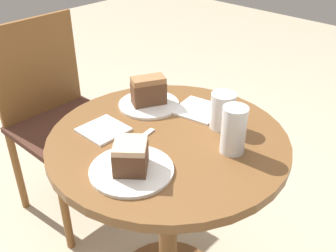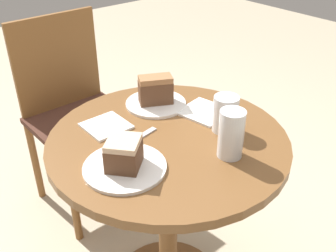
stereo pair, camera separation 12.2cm
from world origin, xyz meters
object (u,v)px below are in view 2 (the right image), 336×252
Objects in this scene: chair at (76,111)px; plate_far at (156,103)px; cake_slice_far at (156,90)px; glass_water at (231,137)px; glass_lemonade at (225,116)px; cake_slice_near at (124,153)px; plate_near at (125,167)px.

chair is 0.61m from plate_far.
plate_far is 1.64× the size of cake_slice_far.
plate_far is (0.05, -0.55, 0.25)m from chair.
glass_water is at bearing -89.45° from chair.
glass_water reaches higher than glass_lemonade.
cake_slice_far reaches higher than cake_slice_near.
plate_far is 1.82× the size of glass_lemonade.
glass_water is (-0.09, -0.11, 0.01)m from glass_lemonade.
plate_far is 0.06m from cake_slice_far.
cake_slice_far reaches higher than plate_far.
glass_water reaches higher than plate_far.
chair is 7.74× the size of glass_lemonade.
cake_slice_near is at bearing 152.47° from glass_water.
cake_slice_near is at bearing -141.29° from cake_slice_far.
cake_slice_near is (-0.25, -0.80, 0.29)m from chair.
glass_water is at bearing -27.53° from plate_near.
cake_slice_near is (0.00, 0.00, 0.05)m from plate_near.
cake_slice_near is 0.37m from glass_lemonade.
glass_water is (0.27, -0.14, 0.01)m from cake_slice_near.
plate_near is 0.37m from glass_lemonade.
glass_water is at bearing -94.36° from plate_far.
cake_slice_far is 0.29m from glass_lemonade.
glass_lemonade is at bearing -77.44° from cake_slice_far.
glass_lemonade reaches higher than plate_far.
chair is at bearing 97.98° from glass_lemonade.
glass_water is (0.02, -0.94, 0.30)m from chair.
cake_slice_far is at bearing 38.71° from cake_slice_near.
plate_near is at bearing -141.29° from cake_slice_far.
chair reaches higher than glass_water.
cake_slice_far is at bearing 0.00° from plate_far.
cake_slice_near reaches higher than plate_far.
plate_near is at bearing 152.47° from glass_water.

